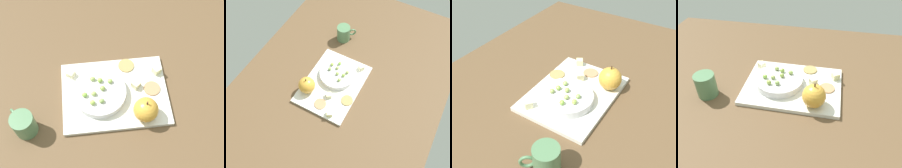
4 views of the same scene
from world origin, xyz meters
TOP-DOWN VIEW (x-y plane):
  - table at (0.00, 0.00)cm, footprint 130.94×89.58cm
  - platter at (-1.93, 3.03)cm, footprint 32.55×24.27cm
  - serving_dish at (2.82, 3.26)cm, footprint 16.30×16.30cm
  - apple_whole at (-9.93, 11.48)cm, footprint 7.31×7.31cm
  - apple_stem at (-9.93, 11.48)cm, footprint 0.50×0.50cm
  - cheese_cube_0 at (-16.04, -3.03)cm, footprint 3.11×3.11cm
  - cheese_cube_1 at (11.27, -4.67)cm, footprint 3.19×3.19cm
  - cheese_cube_2 at (-8.68, 1.49)cm, footprint 3.20×3.20cm
  - cracker_0 at (-13.59, 2.89)cm, footprint 5.10×5.10cm
  - cracker_1 at (-6.72, -6.45)cm, footprint 5.10×5.10cm
  - grape_0 at (2.46, 7.04)cm, footprint 1.63×1.46cm
  - grape_1 at (4.56, 4.36)cm, footprint 1.63×1.46cm
  - grape_2 at (2.32, 0.44)cm, footprint 1.63×1.46cm
  - grape_3 at (7.27, 4.53)cm, footprint 1.63×1.46cm
  - grape_4 at (4.52, -0.78)cm, footprint 1.63×1.46cm
  - grape_5 at (1.81, 2.83)cm, footprint 1.63×1.46cm
  - grape_6 at (-0.70, 0.59)cm, footprint 1.63×1.46cm
  - grape_7 at (5.16, 7.36)cm, footprint 1.63×1.46cm
  - cup at (25.11, 11.68)cm, footprint 7.59×8.64cm

SIDE VIEW (x-z plane):
  - table at x=0.00cm, z-range 0.00..4.55cm
  - platter at x=-1.93cm, z-range 4.55..5.87cm
  - cracker_0 at x=-13.59cm, z-range 5.87..6.27cm
  - cracker_1 at x=-6.72cm, z-range 5.87..6.27cm
  - cheese_cube_0 at x=-16.04cm, z-range 5.87..8.14cm
  - cheese_cube_1 at x=11.27cm, z-range 5.87..8.14cm
  - cheese_cube_2 at x=-8.68cm, z-range 5.87..8.14cm
  - serving_dish at x=2.82cm, z-range 5.87..8.43cm
  - cup at x=25.11cm, z-range 4.55..12.50cm
  - grape_1 at x=4.56cm, z-range 8.43..9.75cm
  - grape_4 at x=4.52cm, z-range 8.43..9.80cm
  - grape_6 at x=-0.70cm, z-range 8.43..9.81cm
  - grape_0 at x=2.46cm, z-range 8.43..9.81cm
  - grape_3 at x=7.27cm, z-range 8.43..9.89cm
  - grape_2 at x=2.32cm, z-range 8.43..9.90cm
  - grape_5 at x=1.81cm, z-range 8.43..9.90cm
  - grape_7 at x=5.16cm, z-range 8.43..9.96cm
  - apple_whole at x=-9.93cm, z-range 5.87..13.17cm
  - apple_stem at x=-9.93cm, z-range 13.17..14.37cm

